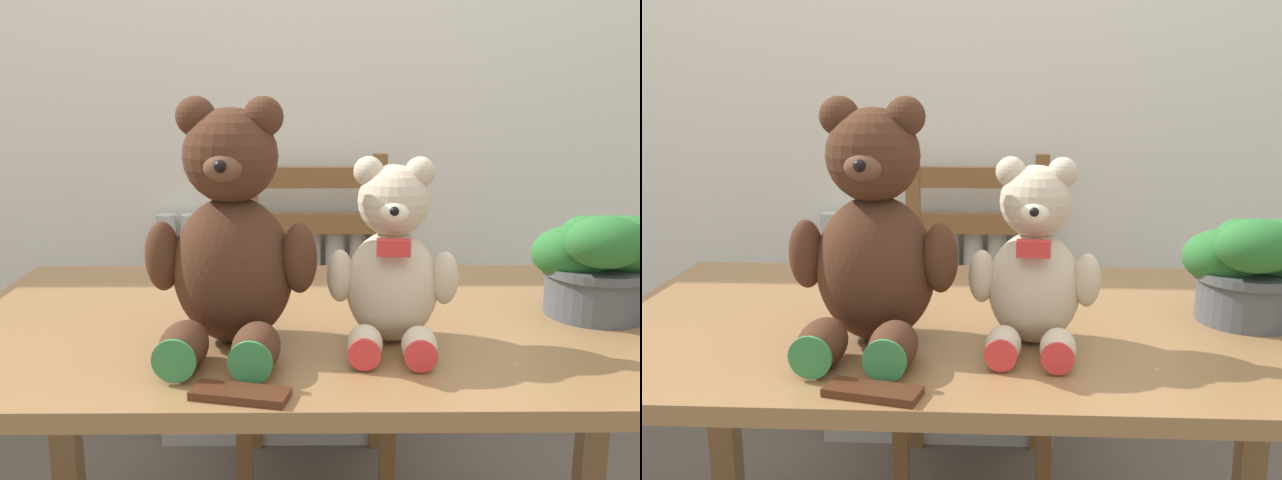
% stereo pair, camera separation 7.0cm
% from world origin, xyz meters
% --- Properties ---
extents(wall_back, '(8.00, 0.04, 2.60)m').
position_xyz_m(wall_back, '(0.00, 1.33, 1.30)').
color(wall_back, silver).
rests_on(wall_back, ground_plane).
extents(radiator, '(0.73, 0.10, 0.74)m').
position_xyz_m(radiator, '(-0.16, 1.26, 0.33)').
color(radiator, beige).
rests_on(radiator, ground_plane).
extents(dining_table, '(1.36, 0.76, 0.71)m').
position_xyz_m(dining_table, '(0.00, 0.38, 0.61)').
color(dining_table, olive).
rests_on(dining_table, ground_plane).
extents(wooden_chair_behind, '(0.42, 0.38, 0.92)m').
position_xyz_m(wooden_chair_behind, '(-0.03, 1.09, 0.47)').
color(wooden_chair_behind, brown).
rests_on(wooden_chair_behind, ground_plane).
extents(teddy_bear_left, '(0.28, 0.28, 0.40)m').
position_xyz_m(teddy_bear_left, '(-0.17, 0.25, 0.88)').
color(teddy_bear_left, '#472819').
rests_on(teddy_bear_left, dining_table).
extents(teddy_bear_right, '(0.21, 0.22, 0.31)m').
position_xyz_m(teddy_bear_right, '(0.09, 0.26, 0.84)').
color(teddy_bear_right, beige).
rests_on(teddy_bear_right, dining_table).
extents(potted_plant, '(0.25, 0.23, 0.20)m').
position_xyz_m(potted_plant, '(0.48, 0.39, 0.81)').
color(potted_plant, '#4C5156').
rests_on(potted_plant, dining_table).
extents(chocolate_bar, '(0.14, 0.08, 0.01)m').
position_xyz_m(chocolate_bar, '(-0.14, 0.05, 0.71)').
color(chocolate_bar, '#472314').
rests_on(chocolate_bar, dining_table).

